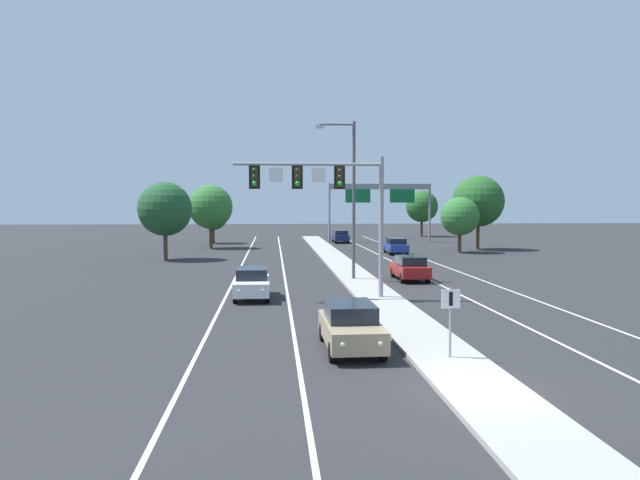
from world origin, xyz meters
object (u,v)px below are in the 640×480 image
Objects in this scene: car_receding_blue at (396,246)px; tree_far_left_c at (211,207)px; tree_far_left_a at (213,215)px; median_sign_post at (450,312)px; car_oncoming_tan at (351,326)px; overhead_signal_mast at (329,193)px; highway_sign_gantry at (380,194)px; street_lamp_median at (350,190)px; car_oncoming_white at (252,283)px; car_receding_navy at (341,236)px; tree_far_right_c at (460,216)px; tree_far_right_b at (478,201)px; tree_far_right_a at (422,206)px; car_receding_red at (410,268)px; tree_far_left_b at (165,209)px.

car_receding_blue is 21.19m from tree_far_left_c.
median_sign_post is at bearing -77.29° from tree_far_left_a.
overhead_signal_mast is at bearing 88.70° from car_oncoming_tan.
street_lamp_median is at bearing -102.84° from highway_sign_gantry.
median_sign_post is 14.89m from car_oncoming_white.
car_receding_navy is 7.56m from highway_sign_gantry.
car_receding_blue is 7.38m from tree_far_right_c.
street_lamp_median is at bearing 82.76° from car_oncoming_tan.
street_lamp_median is at bearing -67.86° from tree_far_left_c.
car_oncoming_white is at bearing -81.89° from tree_far_left_a.
car_oncoming_white is (-3.73, 11.50, 0.00)m from car_oncoming_tan.
tree_far_right_b reaches higher than tree_far_right_a.
highway_sign_gantry is (1.67, 18.47, 5.34)m from car_receding_blue.
car_receding_red is 0.80× the size of tree_far_right_c.
street_lamp_median is 1.78× the size of tree_far_right_c.
car_oncoming_white is 11.95m from car_receding_red.
car_oncoming_white is at bearing 107.95° from car_oncoming_tan.
median_sign_post is at bearing -103.27° from tree_far_right_a.
car_oncoming_white and car_receding_navy have the same top height.
tree_far_left_b is at bearing -129.55° from car_receding_navy.
car_oncoming_white is 47.74m from highway_sign_gantry.
tree_far_right_c is at bearing 11.26° from tree_far_left_b.
highway_sign_gantry is at bearing 84.82° from car_receding_blue.
car_oncoming_tan is 55.62m from car_receding_navy.
street_lamp_median is 21.12m from tree_far_left_b.
tree_far_right_b is 1.47× the size of tree_far_left_a.
highway_sign_gantry is at bearing 44.80° from tree_far_left_b.
street_lamp_median is at bearing -109.56° from car_receding_blue.
tree_far_right_a is (8.47, 12.01, -1.67)m from highway_sign_gantry.
street_lamp_median is at bearing 91.73° from median_sign_post.
tree_far_right_c is 0.71× the size of tree_far_right_b.
tree_far_left_c is at bearing -155.16° from highway_sign_gantry.
tree_far_right_a is at bearing 71.63° from overhead_signal_mast.
tree_far_left_a is at bearing 102.83° from overhead_signal_mast.
car_oncoming_tan is 47.41m from tree_far_right_b.
median_sign_post is 38.59m from tree_far_left_b.
tree_far_right_b is (13.10, 24.92, 4.37)m from car_receding_red.
tree_far_left_a is at bearing 84.63° from tree_far_left_b.
highway_sign_gantry is at bearing 13.70° from car_receding_navy.
tree_far_right_a is (19.52, 68.59, 3.68)m from car_oncoming_tan.
street_lamp_median is at bearing 47.98° from car_oncoming_white.
highway_sign_gantry is 1.90× the size of tree_far_left_c.
car_oncoming_white is 0.34× the size of highway_sign_gantry.
overhead_signal_mast reaches higher than car_oncoming_tan.
car_receding_navy is 0.65× the size of tree_far_right_a.
car_oncoming_tan is 48.17m from tree_far_left_c.
car_receding_blue and car_receding_navy have the same top height.
overhead_signal_mast is at bearing -77.17° from tree_far_left_a.
tree_far_right_c is at bearing 61.11° from overhead_signal_mast.
tree_far_right_a is at bearing 47.92° from tree_far_left_b.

